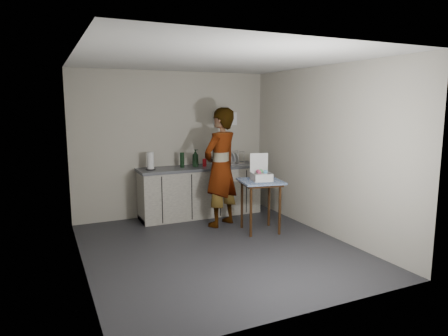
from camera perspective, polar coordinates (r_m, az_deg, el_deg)
name	(u,v)px	position (r m, az deg, el deg)	size (l,w,h in m)	color
ground	(218,248)	(5.77, -0.85, -11.36)	(4.00, 4.00, 0.00)	#2D2D32
wall_back	(173,144)	(7.31, -7.24, 3.38)	(3.60, 0.02, 2.60)	beige
wall_right	(323,151)	(6.39, 13.97, 2.38)	(0.02, 4.00, 2.60)	beige
wall_left	(80,166)	(5.01, -19.94, 0.34)	(0.02, 4.00, 2.60)	beige
ceiling	(218,60)	(5.44, -0.92, 15.20)	(3.60, 4.00, 0.01)	white
kitchen_counter	(200,192)	(7.31, -3.41, -3.51)	(2.24, 0.62, 0.91)	black
wall_shelf	(225,119)	(7.57, 0.13, 7.03)	(0.42, 0.18, 0.37)	white
side_table	(261,187)	(6.35, 5.25, -2.72)	(0.75, 0.75, 0.83)	#3C1D0D
standing_man	(221,168)	(6.60, -0.47, 0.06)	(0.72, 0.47, 1.96)	#B2A593
soap_bottle	(195,158)	(7.17, -4.11, 1.44)	(0.12, 0.12, 0.31)	black
soda_can	(204,163)	(7.22, -2.81, 0.79)	(0.07, 0.07, 0.14)	red
dark_bottle	(182,160)	(7.11, -6.00, 1.16)	(0.08, 0.08, 0.27)	black
paper_towel	(150,161)	(6.92, -10.46, 0.93)	(0.17, 0.17, 0.30)	black
dish_rack	(233,161)	(7.49, 1.34, 1.01)	(0.35, 0.26, 0.25)	silver
bakery_box	(261,175)	(6.31, 5.33, -0.94)	(0.36, 0.37, 0.42)	white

